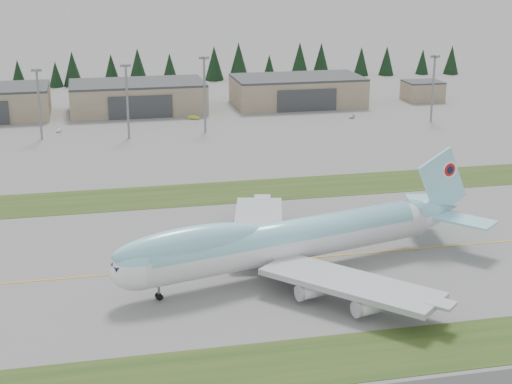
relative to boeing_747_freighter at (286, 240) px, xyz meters
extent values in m
plane|color=slate|center=(-0.19, 6.23, -6.48)|extent=(7000.00, 7000.00, 0.00)
cube|color=#294418|center=(-0.19, -31.77, -6.48)|extent=(400.00, 14.00, 0.08)
cube|color=#294418|center=(-0.19, 51.23, -6.48)|extent=(400.00, 18.00, 0.08)
cube|color=gold|center=(-0.19, 6.23, -6.48)|extent=(400.00, 0.40, 0.02)
cylinder|color=white|center=(0.72, 0.19, -0.64)|extent=(56.32, 20.46, 6.55)
cylinder|color=#92DDF0|center=(-0.26, -0.07, 0.57)|extent=(52.28, 18.96, 6.05)
ellipsoid|color=white|center=(-26.62, -6.87, -0.64)|extent=(11.79, 8.97, 6.55)
ellipsoid|color=#92DDF0|center=(-26.62, -6.87, 0.57)|extent=(9.88, 7.57, 5.56)
ellipsoid|color=#92DDF0|center=(-17.83, -4.60, 2.49)|extent=(28.34, 12.34, 6.05)
cube|color=#0C1433|center=(-30.04, -7.75, 0.68)|extent=(2.75, 3.08, 1.31)
cone|color=white|center=(32.94, 8.50, -0.64)|extent=(13.32, 9.24, 6.42)
cone|color=#92DDF0|center=(32.94, 8.50, 0.57)|extent=(12.20, 8.44, 5.85)
cube|color=#92DDF0|center=(33.92, 8.75, 6.22)|extent=(11.98, 3.64, 13.92)
cylinder|color=white|center=(34.99, 9.45, 8.64)|extent=(3.57, 1.10, 3.63)
cylinder|color=red|center=(34.96, 9.54, 8.64)|extent=(2.59, 0.85, 2.62)
cylinder|color=#0C1433|center=(34.94, 9.64, 8.64)|extent=(1.51, 0.57, 1.51)
cube|color=#92DDF0|center=(33.38, 14.86, -0.03)|extent=(7.98, 12.01, 0.46)
cube|color=#92DDF0|center=(36.40, 3.15, -0.03)|extent=(11.72, 12.41, 0.46)
cube|color=#ADAFB5|center=(-1.49, 16.80, -2.45)|extent=(16.39, 31.65, 1.01)
cube|color=#ADAFB5|center=(6.83, -15.42, -2.45)|extent=(27.49, 28.78, 1.01)
cylinder|color=white|center=(-4.97, 11.73, -4.37)|extent=(5.71, 3.75, 2.52)
cylinder|color=white|center=(-2.53, 22.05, -4.37)|extent=(5.71, 3.75, 2.52)
cylinder|color=white|center=(1.33, -12.67, -4.37)|extent=(5.71, 3.75, 2.52)
cylinder|color=white|center=(8.46, -20.52, -4.37)|extent=(5.71, 3.75, 2.52)
cylinder|color=gray|center=(-23.69, -6.11, -5.27)|extent=(0.54, 0.54, 2.42)
cylinder|color=gray|center=(-1.50, 2.74, -5.17)|extent=(0.69, 0.69, 2.62)
cylinder|color=gray|center=(0.01, -3.12, -5.17)|extent=(0.69, 0.69, 2.62)
cylinder|color=gray|center=(3.38, 4.00, -5.17)|extent=(0.69, 0.69, 2.62)
cylinder|color=gray|center=(4.89, -1.86, -5.17)|extent=(0.69, 0.69, 2.62)
cylinder|color=black|center=(-23.59, -6.51, -5.93)|extent=(1.16, 0.62, 1.11)
cylinder|color=black|center=(-23.79, -5.72, -5.93)|extent=(1.16, 0.62, 1.11)
cylinder|color=black|center=(-1.50, 2.74, -5.88)|extent=(1.30, 0.79, 1.21)
cylinder|color=black|center=(0.01, -3.12, -5.88)|extent=(1.30, 0.79, 1.21)
cylinder|color=black|center=(3.38, 4.00, -5.88)|extent=(1.30, 0.79, 1.21)
cylinder|color=black|center=(4.89, -1.86, -5.88)|extent=(1.30, 0.79, 1.21)
cube|color=gray|center=(-15.19, 156.23, -1.48)|extent=(48.00, 26.00, 10.00)
cube|color=#333638|center=(-15.19, 156.23, 3.92)|extent=(48.00, 26.00, 0.80)
cube|color=#333638|center=(-15.19, 142.93, -2.48)|extent=(22.08, 0.60, 8.00)
cube|color=gray|center=(44.81, 156.23, -1.48)|extent=(48.00, 26.00, 10.00)
cube|color=#333638|center=(44.81, 156.23, 3.92)|extent=(48.00, 26.00, 0.80)
cube|color=#333638|center=(44.81, 142.93, -2.48)|extent=(22.08, 0.60, 8.00)
cube|color=gray|center=(94.81, 154.23, -2.98)|extent=(14.00, 12.00, 7.00)
cube|color=#333638|center=(94.81, 154.23, 0.82)|extent=(14.00, 12.00, 0.60)
cylinder|color=gray|center=(-47.70, 118.61, 4.02)|extent=(0.70, 0.70, 21.01)
cube|color=gray|center=(-47.70, 118.61, 14.92)|extent=(3.20, 3.20, 0.80)
cylinder|color=gray|center=(-21.14, 114.21, 4.62)|extent=(0.70, 0.70, 22.21)
cube|color=gray|center=(-21.14, 114.21, 16.13)|extent=(3.20, 3.20, 0.80)
cylinder|color=gray|center=(3.55, 117.99, 5.21)|extent=(0.70, 0.70, 23.39)
cube|color=gray|center=(3.55, 117.99, 17.31)|extent=(3.20, 3.20, 0.80)
cylinder|color=gray|center=(81.70, 117.36, 4.37)|extent=(0.70, 0.70, 21.71)
cube|color=gray|center=(81.70, 117.36, 15.63)|extent=(3.20, 3.20, 0.80)
imported|color=white|center=(-42.83, 127.78, -6.48)|extent=(1.58, 3.23, 1.06)
imported|color=#A5BA2E|center=(2.60, 138.20, -6.48)|extent=(4.30, 3.39, 1.37)
imported|color=silver|center=(57.16, 128.56, -6.48)|extent=(3.12, 4.06, 1.10)
cone|color=black|center=(-61.10, 220.15, -0.63)|extent=(6.56, 6.56, 11.72)
cone|color=black|center=(-45.47, 217.01, -0.99)|extent=(6.16, 6.16, 10.99)
cone|color=black|center=(-38.33, 217.78, 0.98)|extent=(8.36, 8.36, 14.93)
cone|color=black|center=(-21.86, 220.32, 0.05)|extent=(7.32, 7.32, 13.07)
cone|color=black|center=(-10.67, 215.52, 1.44)|extent=(8.88, 8.88, 15.85)
cone|color=black|center=(3.47, 218.37, 0.01)|extent=(7.27, 7.27, 12.99)
cone|color=black|center=(23.72, 220.63, 1.17)|extent=(8.58, 8.58, 15.32)
cone|color=black|center=(34.39, 218.02, 1.99)|extent=(9.49, 9.49, 16.95)
cone|color=black|center=(49.11, 220.66, -1.08)|extent=(6.05, 6.05, 10.80)
cone|color=black|center=(62.36, 216.69, 1.79)|extent=(9.27, 9.27, 16.55)
cone|color=black|center=(72.99, 218.34, 1.39)|extent=(8.82, 8.82, 15.76)
cone|color=black|center=(92.87, 219.55, 0.19)|extent=(7.48, 7.48, 13.35)
cone|color=black|center=(104.90, 218.27, 0.29)|extent=(7.58, 7.58, 13.54)
cone|color=black|center=(122.57, 217.41, -0.62)|extent=(6.57, 6.57, 11.74)
cone|color=black|center=(135.98, 214.67, 0.24)|extent=(7.53, 7.53, 13.44)
camera|label=1|loc=(-33.66, -127.56, 49.95)|focal=55.00mm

